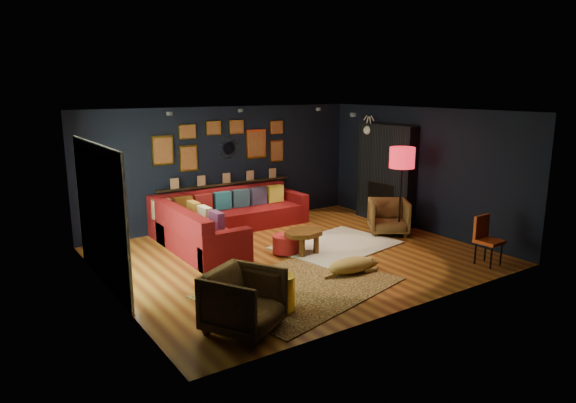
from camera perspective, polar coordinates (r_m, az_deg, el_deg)
floor at (r=9.40m, az=0.80°, el=-6.05°), size 6.50×6.50×0.00m
room_walls at (r=9.02m, az=0.83°, el=3.59°), size 6.50×6.50×6.50m
sectional at (r=10.51m, az=-7.59°, el=-2.31°), size 3.41×2.69×0.86m
ledge at (r=11.41m, az=-6.87°, el=1.97°), size 3.20×0.12×0.04m
gallery_wall at (r=11.31m, az=-7.13°, el=6.41°), size 3.15×0.04×1.02m
sunburst_mirror at (r=11.37m, az=-6.61°, el=5.92°), size 0.47×0.16×0.47m
fireplace at (r=11.76m, az=10.78°, el=2.66°), size 0.31×1.60×2.20m
deer_head at (r=12.02m, az=9.46°, el=7.87°), size 0.50×0.28×0.45m
sliding_door at (r=8.36m, az=-20.12°, el=-1.37°), size 0.06×2.80×2.20m
ceiling_spots at (r=9.59m, az=-1.91°, el=9.92°), size 3.30×2.50×0.06m
shag_rug at (r=10.00m, az=5.41°, el=-4.86°), size 2.47×1.98×0.03m
leopard_rug at (r=7.96m, az=1.42°, el=-9.52°), size 3.22×2.63×0.02m
coffee_table at (r=9.40m, az=1.84°, el=-3.73°), size 0.96×0.80×0.42m
pouf at (r=9.46m, az=-0.26°, el=-4.72°), size 0.49×0.49×0.32m
armchair_left at (r=6.53m, az=-4.95°, el=-10.64°), size 1.12×1.10×0.87m
armchair_right at (r=10.90m, az=11.11°, el=-1.49°), size 1.05×1.04×0.80m
gold_stool at (r=7.12m, az=-0.85°, el=-10.14°), size 0.41×0.41×0.51m
orange_chair at (r=9.48m, az=21.13°, el=-3.60°), size 0.42×0.42×0.85m
floor_lamp at (r=10.54m, az=12.55°, el=4.40°), size 0.50×0.50×1.84m
dog at (r=8.53m, az=7.04°, el=-6.71°), size 1.20×0.68×0.36m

